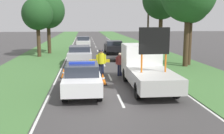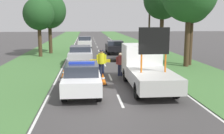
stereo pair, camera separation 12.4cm
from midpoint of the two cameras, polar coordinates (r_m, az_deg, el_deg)
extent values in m
plane|color=#3D3A3A|center=(13.34, 1.38, -5.73)|extent=(160.00, 160.00, 0.00)
cube|color=silver|center=(12.13, 2.11, -7.33)|extent=(0.12, 2.05, 0.01)
cube|color=silver|center=(17.08, -0.19, -2.22)|extent=(0.12, 2.05, 0.01)
cube|color=silver|center=(22.13, -1.44, 0.58)|extent=(0.12, 2.05, 0.01)
cube|color=silver|center=(27.21, -2.23, 2.34)|extent=(0.12, 2.05, 0.01)
cube|color=silver|center=(32.31, -2.77, 3.54)|extent=(0.12, 2.05, 0.01)
cube|color=silver|center=(37.43, -3.16, 4.41)|extent=(0.12, 2.05, 0.01)
cube|color=silver|center=(42.55, -3.46, 5.08)|extent=(0.12, 2.05, 0.01)
cube|color=silver|center=(47.68, -3.69, 5.60)|extent=(0.12, 2.05, 0.01)
cube|color=silver|center=(52.82, -3.88, 6.02)|extent=(0.12, 2.05, 0.01)
cube|color=silver|center=(57.95, -4.04, 6.36)|extent=(0.12, 2.05, 0.01)
cube|color=silver|center=(27.95, -9.32, 2.41)|extent=(0.10, 65.30, 0.01)
cube|color=silver|center=(28.33, 4.60, 2.61)|extent=(0.10, 65.30, 0.01)
cube|color=#427038|center=(33.24, -13.20, 3.49)|extent=(4.94, 120.00, 0.03)
cube|color=#427038|center=(33.80, 7.38, 3.77)|extent=(4.94, 120.00, 0.03)
cube|color=white|center=(13.27, -6.27, -2.75)|extent=(1.80, 4.46, 0.65)
cube|color=#282D38|center=(13.02, -6.33, -0.39)|extent=(1.58, 2.05, 0.51)
cylinder|color=black|center=(14.72, -9.24, -2.85)|extent=(0.24, 0.75, 0.75)
cylinder|color=black|center=(14.70, -3.15, -2.75)|extent=(0.24, 0.75, 0.75)
cylinder|color=black|center=(12.05, -10.05, -5.75)|extent=(0.24, 0.75, 0.75)
cylinder|color=black|center=(12.02, -2.58, -5.64)|extent=(0.24, 0.75, 0.75)
cube|color=#1E38C6|center=(12.97, -6.35, 0.94)|extent=(1.26, 0.24, 0.10)
cube|color=#193399|center=(13.26, -6.28, -2.61)|extent=(1.81, 3.65, 0.10)
cube|color=black|center=(15.50, -6.18, -1.15)|extent=(0.99, 0.08, 0.39)
cube|color=white|center=(15.87, 6.57, 1.61)|extent=(2.09, 2.09, 1.85)
cube|color=#232833|center=(16.82, 5.86, 3.24)|extent=(1.78, 0.04, 0.81)
cube|color=#B2B2AD|center=(13.17, 9.18, -2.67)|extent=(2.09, 3.77, 0.72)
cylinder|color=#D16619|center=(12.88, 6.68, 0.77)|extent=(0.09, 0.09, 0.90)
cylinder|color=#D16619|center=(13.18, 11.80, 0.84)|extent=(0.09, 0.09, 0.90)
cube|color=black|center=(12.89, 9.41, 5.64)|extent=(1.50, 0.12, 1.30)
cylinder|color=black|center=(15.86, 3.22, -1.73)|extent=(0.24, 0.80, 0.80)
cylinder|color=black|center=(16.24, 9.70, -1.58)|extent=(0.24, 0.80, 0.80)
cylinder|color=black|center=(12.34, 5.83, -5.17)|extent=(0.24, 0.80, 0.80)
cylinder|color=black|center=(12.82, 14.01, -4.83)|extent=(0.24, 0.80, 0.80)
cylinder|color=black|center=(17.74, -3.74, -0.38)|extent=(0.07, 0.07, 0.86)
cylinder|color=black|center=(17.94, 3.27, -0.26)|extent=(0.07, 0.07, 0.86)
cube|color=yellow|center=(17.65, -3.90, 1.32)|extent=(0.46, 0.08, 0.21)
cube|color=black|center=(17.67, -2.42, 1.34)|extent=(0.46, 0.08, 0.21)
cube|color=yellow|center=(17.70, -0.95, 1.37)|extent=(0.46, 0.08, 0.21)
cube|color=black|center=(17.74, 0.52, 1.39)|extent=(0.46, 0.08, 0.21)
cube|color=yellow|center=(17.80, 1.98, 1.41)|extent=(0.46, 0.08, 0.21)
cube|color=black|center=(17.86, 3.43, 1.43)|extent=(0.46, 0.08, 0.21)
cylinder|color=#191E38|center=(17.03, -2.41, -0.75)|extent=(0.17, 0.17, 0.89)
cylinder|color=#191E38|center=(17.04, -1.79, -0.74)|extent=(0.17, 0.17, 0.89)
cylinder|color=yellow|center=(16.91, -2.11, 1.84)|extent=(0.41, 0.41, 0.67)
cylinder|color=yellow|center=(16.90, -2.97, 1.72)|extent=(0.13, 0.13, 0.57)
cylinder|color=yellow|center=(16.93, -1.26, 1.75)|extent=(0.13, 0.13, 0.57)
sphere|color=#A57A5B|center=(16.85, -2.12, 3.35)|extent=(0.23, 0.23, 0.23)
cylinder|color=#141933|center=(16.84, -2.13, 3.57)|extent=(0.26, 0.26, 0.06)
cylinder|color=#191E38|center=(17.44, 1.73, -0.69)|extent=(0.14, 0.14, 0.77)
cylinder|color=#191E38|center=(17.46, 2.25, -0.68)|extent=(0.14, 0.14, 0.77)
cylinder|color=maroon|center=(17.34, 2.00, 1.50)|extent=(0.35, 0.35, 0.58)
cylinder|color=maroon|center=(17.32, 1.28, 1.40)|extent=(0.12, 0.12, 0.49)
cylinder|color=maroon|center=(17.38, 2.72, 1.42)|extent=(0.12, 0.12, 0.49)
sphere|color=beige|center=(17.29, 2.01, 2.78)|extent=(0.20, 0.20, 0.20)
cube|color=black|center=(18.83, 7.66, -1.13)|extent=(0.38, 0.38, 0.03)
cone|color=orange|center=(18.78, 7.68, -0.34)|extent=(0.32, 0.32, 0.50)
cylinder|color=white|center=(18.78, 7.68, -0.26)|extent=(0.18, 0.18, 0.07)
cube|color=black|center=(15.12, -1.77, -3.79)|extent=(0.49, 0.49, 0.03)
cone|color=orange|center=(15.04, -1.78, -2.54)|extent=(0.42, 0.42, 0.64)
cylinder|color=white|center=(15.04, -1.78, -2.42)|extent=(0.24, 0.24, 0.09)
cube|color=black|center=(17.52, -7.92, -1.97)|extent=(0.45, 0.45, 0.03)
cone|color=orange|center=(17.46, -7.94, -0.97)|extent=(0.38, 0.38, 0.59)
cylinder|color=white|center=(17.46, -7.95, -0.88)|extent=(0.22, 0.22, 0.08)
cube|color=black|center=(17.91, 4.45, -1.64)|extent=(0.39, 0.39, 0.03)
cone|color=orange|center=(17.86, 4.47, -0.79)|extent=(0.33, 0.33, 0.51)
cylinder|color=white|center=(17.86, 4.47, -0.71)|extent=(0.19, 0.19, 0.07)
cube|color=black|center=(17.16, -10.16, -2.28)|extent=(0.45, 0.45, 0.03)
cone|color=orange|center=(17.10, -10.19, -1.27)|extent=(0.38, 0.38, 0.59)
cylinder|color=white|center=(17.09, -10.19, -1.17)|extent=(0.21, 0.21, 0.08)
cube|color=#B2B2B7|center=(22.26, -6.66, 2.55)|extent=(1.90, 4.66, 0.77)
cube|color=#282D38|center=(22.05, -6.70, 4.03)|extent=(1.67, 2.15, 0.42)
cylinder|color=black|center=(23.77, -8.58, 2.04)|extent=(0.24, 0.76, 0.76)
cylinder|color=black|center=(23.74, -4.58, 2.11)|extent=(0.24, 0.76, 0.76)
cylinder|color=black|center=(20.92, -8.98, 0.96)|extent=(0.24, 0.76, 0.76)
cylinder|color=black|center=(20.88, -4.44, 1.04)|extent=(0.24, 0.76, 0.76)
cube|color=black|center=(29.60, 0.73, 4.30)|extent=(1.90, 4.18, 0.61)
cube|color=#282D38|center=(29.43, 0.76, 5.31)|extent=(1.67, 1.92, 0.45)
cylinder|color=black|center=(30.83, -1.07, 3.96)|extent=(0.24, 0.78, 0.78)
cylinder|color=black|center=(31.01, 2.00, 3.99)|extent=(0.24, 0.78, 0.78)
cylinder|color=black|center=(28.27, -0.65, 3.41)|extent=(0.24, 0.78, 0.78)
cylinder|color=black|center=(28.46, 2.68, 3.45)|extent=(0.24, 0.78, 0.78)
cube|color=silver|center=(35.48, -5.84, 5.26)|extent=(1.79, 4.29, 0.73)
cube|color=#282D38|center=(35.31, -5.86, 6.24)|extent=(1.57, 1.97, 0.50)
cylinder|color=black|center=(36.85, -7.03, 4.85)|extent=(0.24, 0.75, 0.75)
cylinder|color=black|center=(36.85, -4.62, 4.89)|extent=(0.24, 0.75, 0.75)
cylinder|color=black|center=(34.20, -7.14, 4.45)|extent=(0.24, 0.75, 0.75)
cylinder|color=black|center=(34.20, -4.54, 4.50)|extent=(0.24, 0.75, 0.75)
cylinder|color=#42301E|center=(27.06, 10.84, 6.72)|extent=(0.39, 0.39, 4.33)
cylinder|color=#42301E|center=(21.65, 16.19, 5.48)|extent=(0.41, 0.41, 4.13)
cylinder|color=#42301E|center=(27.76, -15.30, 5.43)|extent=(0.37, 0.37, 3.17)
ellipsoid|color=#1E471E|center=(27.70, -15.56, 11.09)|extent=(3.08, 3.08, 3.23)
cylinder|color=#42301E|center=(30.30, -13.16, 6.04)|extent=(0.39, 0.39, 3.35)
ellipsoid|color=#1E471E|center=(30.25, -13.40, 11.83)|extent=(3.70, 3.70, 3.88)
cylinder|color=#42301E|center=(22.43, 16.81, 5.27)|extent=(0.37, 0.37, 3.88)
ellipsoid|color=#235623|center=(22.41, 17.22, 13.11)|extent=(3.00, 3.00, 3.15)
cylinder|color=#473828|center=(29.53, 8.28, 10.97)|extent=(0.20, 0.20, 8.36)
camera|label=1|loc=(0.06, -89.76, 0.04)|focal=42.00mm
camera|label=2|loc=(0.06, 90.24, -0.04)|focal=42.00mm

